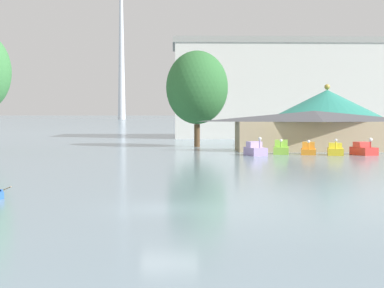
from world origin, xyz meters
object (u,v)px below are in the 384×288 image
object	(u,v)px
pedal_boat_yellow	(335,150)
green_roof_pavilion	(327,113)
pedal_boat_lime	(281,149)
background_building_block	(286,89)
shoreline_tree_mid	(197,88)
distant_broadcast_tower	(121,4)
pedal_boat_orange	(308,150)
pedal_boat_red	(364,150)
boathouse	(314,130)
pedal_boat_lavender	(255,150)

from	to	relation	value
pedal_boat_yellow	green_roof_pavilion	xyz separation A→B (m)	(3.11, 15.91, 3.67)
pedal_boat_lime	background_building_block	world-z (taller)	background_building_block
shoreline_tree_mid	distant_broadcast_tower	size ratio (longest dim) A/B	0.07
pedal_boat_orange	pedal_boat_red	bearing A→B (deg)	92.81
background_building_block	boathouse	bearing A→B (deg)	-95.79
pedal_boat_lavender	shoreline_tree_mid	distance (m)	17.58
pedal_boat_lavender	green_roof_pavilion	xyz separation A→B (m)	(11.10, 15.88, 3.61)
pedal_boat_lime	green_roof_pavilion	size ratio (longest dim) A/B	0.19
boathouse	shoreline_tree_mid	distance (m)	16.04
pedal_boat_lime	pedal_boat_red	world-z (taller)	pedal_boat_red
boathouse	pedal_boat_lavender	bearing A→B (deg)	-137.37
shoreline_tree_mid	distant_broadcast_tower	xyz separation A→B (m)	(-37.41, 328.85, 67.90)
boathouse	shoreline_tree_mid	world-z (taller)	shoreline_tree_mid
pedal_boat_lime	pedal_boat_yellow	bearing A→B (deg)	83.22
distant_broadcast_tower	boathouse	bearing A→B (deg)	-81.56
shoreline_tree_mid	distant_broadcast_tower	distance (m)	337.86
shoreline_tree_mid	green_roof_pavilion	bearing A→B (deg)	1.78
boathouse	green_roof_pavilion	bearing A→B (deg)	68.02
pedal_boat_yellow	pedal_boat_red	bearing A→B (deg)	107.95
pedal_boat_orange	background_building_block	distance (m)	44.87
pedal_boat_lime	pedal_boat_yellow	world-z (taller)	pedal_boat_yellow
pedal_boat_lime	shoreline_tree_mid	distance (m)	17.33
pedal_boat_yellow	green_roof_pavilion	world-z (taller)	green_roof_pavilion
pedal_boat_lime	pedal_boat_red	size ratio (longest dim) A/B	0.84
shoreline_tree_mid	distant_broadcast_tower	world-z (taller)	distant_broadcast_tower
pedal_boat_lavender	pedal_boat_lime	size ratio (longest dim) A/B	1.19
boathouse	distant_broadcast_tower	world-z (taller)	distant_broadcast_tower
pedal_boat_lime	distant_broadcast_tower	distance (m)	353.61
shoreline_tree_mid	pedal_boat_lime	bearing A→B (deg)	-59.71
pedal_boat_lavender	boathouse	world-z (taller)	boathouse
pedal_boat_orange	background_building_block	world-z (taller)	background_building_block
shoreline_tree_mid	boathouse	bearing A→B (deg)	-33.91
pedal_boat_lime	boathouse	xyz separation A→B (m)	(4.60, 5.28, 1.74)
pedal_boat_lavender	pedal_boat_lime	world-z (taller)	pedal_boat_lavender
pedal_boat_lavender	distant_broadcast_tower	world-z (taller)	distant_broadcast_tower
distant_broadcast_tower	pedal_boat_orange	bearing A→B (deg)	-82.01
pedal_boat_red	pedal_boat_lime	bearing A→B (deg)	-117.31
pedal_boat_yellow	boathouse	bearing A→B (deg)	-163.23
pedal_boat_lavender	pedal_boat_red	xyz separation A→B (m)	(10.91, 0.25, -0.02)
shoreline_tree_mid	pedal_boat_lavender	bearing A→B (deg)	-71.34
shoreline_tree_mid	background_building_block	distance (m)	33.88
green_roof_pavilion	pedal_boat_red	bearing A→B (deg)	-90.71
pedal_boat_yellow	shoreline_tree_mid	xyz separation A→B (m)	(-13.18, 15.41, 6.82)
pedal_boat_lavender	pedal_boat_yellow	world-z (taller)	pedal_boat_lavender
pedal_boat_lime	green_roof_pavilion	distance (m)	16.88
pedal_boat_red	green_roof_pavilion	size ratio (longest dim) A/B	0.22
pedal_boat_yellow	distant_broadcast_tower	distance (m)	355.89
pedal_boat_orange	pedal_boat_red	distance (m)	5.42
pedal_boat_lavender	pedal_boat_red	bearing A→B (deg)	76.50
background_building_block	distant_broadcast_tower	world-z (taller)	distant_broadcast_tower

